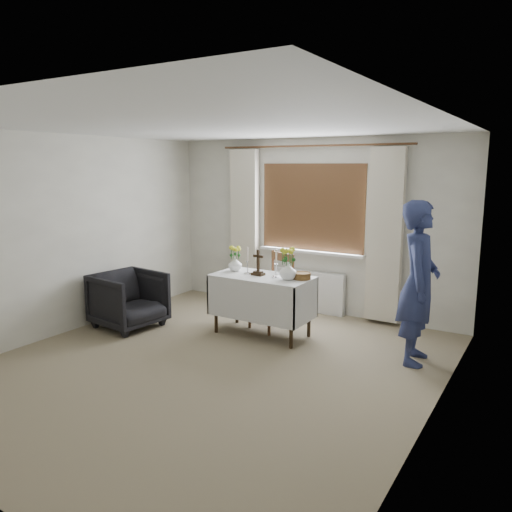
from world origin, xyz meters
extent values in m
plane|color=gray|center=(0.00, 0.00, 0.00)|extent=(5.00, 5.00, 0.00)
cube|color=silver|center=(-0.05, 1.17, 0.38)|extent=(1.24, 0.64, 0.76)
imported|color=black|center=(-1.70, 0.51, 0.37)|extent=(0.89, 0.87, 0.74)
imported|color=navy|center=(1.82, 1.29, 0.88)|extent=(0.51, 0.70, 1.76)
cube|color=silver|center=(0.00, 2.42, 0.30)|extent=(1.10, 0.10, 0.60)
imported|color=white|center=(-0.50, 1.23, 0.85)|extent=(0.19, 0.19, 0.18)
imported|color=white|center=(0.32, 1.15, 0.87)|extent=(0.27, 0.27, 0.21)
cylinder|color=brown|center=(0.45, 1.26, 0.80)|extent=(0.26, 0.26, 0.08)
camera|label=1|loc=(3.05, -4.03, 2.11)|focal=35.00mm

